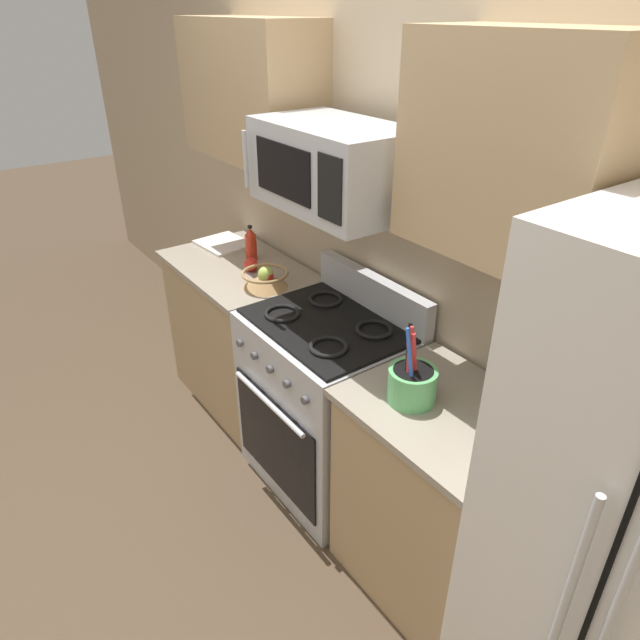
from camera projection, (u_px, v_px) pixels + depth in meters
The scene contains 13 objects.
ground_plane at pixel (217, 530), 2.71m from camera, with size 16.00×16.00×0.00m, color #473828.
wall_back at pixel (392, 228), 2.59m from camera, with size 8.00×0.10×2.60m, color tan.
counter_left at pixel (242, 334), 3.42m from camera, with size 0.93×0.60×0.91m.
range_oven at pixel (327, 402), 2.81m from camera, with size 0.76×0.64×1.09m.
counter_right at pixel (436, 497), 2.28m from camera, with size 0.71×0.60×0.91m.
microwave at pixel (333, 166), 2.25m from camera, with size 0.68×0.44×0.33m.
upper_cabinets_left at pixel (250, 91), 2.84m from camera, with size 0.92×0.34×0.66m.
upper_cabinets_right at pixel (517, 150), 1.70m from camera, with size 0.70×0.34×0.66m.
utensil_crock at pixel (412, 383), 2.07m from camera, with size 0.18×0.18×0.32m.
fruit_basket at pixel (265, 278), 2.93m from camera, with size 0.24×0.24×0.11m.
apple_loose at pixel (251, 265), 3.10m from camera, with size 0.08×0.08×0.08m, color red.
cutting_board at pixel (224, 244), 3.46m from camera, with size 0.31×0.27×0.02m, color silver.
bottle_hot_sauce at pixel (251, 244), 3.22m from camera, with size 0.07×0.07×0.20m.
Camera 1 is at (1.81, -0.69, 2.20)m, focal length 31.81 mm.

